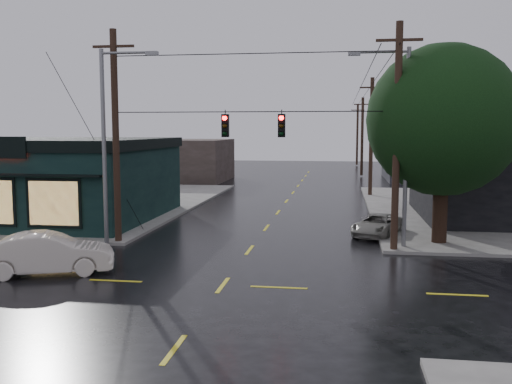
# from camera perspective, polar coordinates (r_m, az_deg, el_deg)

# --- Properties ---
(ground_plane) EXTENTS (160.00, 160.00, 0.00)m
(ground_plane) POSITION_cam_1_polar(r_m,az_deg,el_deg) (20.52, -3.34, -9.29)
(ground_plane) COLOR black
(sidewalk_nw) EXTENTS (28.00, 28.00, 0.15)m
(sidewalk_nw) POSITION_cam_1_polar(r_m,az_deg,el_deg) (46.44, -22.84, -0.91)
(sidewalk_nw) COLOR slate
(sidewalk_nw) RESTS_ON ground
(pizza_shop) EXTENTS (16.30, 12.34, 4.90)m
(pizza_shop) POSITION_cam_1_polar(r_m,az_deg,el_deg) (37.61, -22.05, 1.34)
(pizza_shop) COLOR black
(pizza_shop) RESTS_ON ground
(corner_tree) EXTENTS (7.11, 7.11, 9.34)m
(corner_tree) POSITION_cam_1_polar(r_m,az_deg,el_deg) (28.18, 18.21, 6.81)
(corner_tree) COLOR black
(corner_tree) RESTS_ON ground
(utility_pole_nw) EXTENTS (2.00, 0.32, 10.15)m
(utility_pole_nw) POSITION_cam_1_polar(r_m,az_deg,el_deg) (28.46, -13.57, -5.04)
(utility_pole_nw) COLOR black
(utility_pole_nw) RESTS_ON ground
(utility_pole_ne) EXTENTS (2.00, 0.32, 10.15)m
(utility_pole_ne) POSITION_cam_1_polar(r_m,az_deg,el_deg) (26.53, 13.60, -5.86)
(utility_pole_ne) COLOR black
(utility_pole_ne) RESTS_ON ground
(utility_pole_far_a) EXTENTS (2.00, 0.32, 9.65)m
(utility_pole_far_a) POSITION_cam_1_polar(r_m,az_deg,el_deg) (47.72, 11.32, -0.45)
(utility_pole_far_a) COLOR black
(utility_pole_far_a) RESTS_ON ground
(utility_pole_far_b) EXTENTS (2.00, 0.32, 9.15)m
(utility_pole_far_b) POSITION_cam_1_polar(r_m,az_deg,el_deg) (67.61, 10.49, 1.53)
(utility_pole_far_b) COLOR black
(utility_pole_far_b) RESTS_ON ground
(utility_pole_far_c) EXTENTS (2.00, 0.32, 9.15)m
(utility_pole_far_c) POSITION_cam_1_polar(r_m,az_deg,el_deg) (87.55, 10.04, 2.60)
(utility_pole_far_c) COLOR black
(utility_pole_far_c) RESTS_ON ground
(span_signal_assembly) EXTENTS (13.00, 0.48, 1.23)m
(span_signal_assembly) POSITION_cam_1_polar(r_m,az_deg,el_deg) (26.14, -0.28, 6.71)
(span_signal_assembly) COLOR black
(span_signal_assembly) RESTS_ON ground
(streetlight_nw) EXTENTS (5.40, 0.30, 9.15)m
(streetlight_nw) POSITION_cam_1_polar(r_m,az_deg,el_deg) (27.94, -14.69, -5.28)
(streetlight_nw) COLOR slate
(streetlight_nw) RESTS_ON ground
(streetlight_ne) EXTENTS (5.40, 0.30, 9.15)m
(streetlight_ne) POSITION_cam_1_polar(r_m,az_deg,el_deg) (27.27, 14.52, -5.56)
(streetlight_ne) COLOR slate
(streetlight_ne) RESTS_ON ground
(bg_building_west) EXTENTS (12.00, 10.00, 4.40)m
(bg_building_west) POSITION_cam_1_polar(r_m,az_deg,el_deg) (62.12, -8.48, 3.18)
(bg_building_west) COLOR #342B26
(bg_building_west) RESTS_ON ground
(bg_building_east) EXTENTS (14.00, 12.00, 5.60)m
(bg_building_east) POSITION_cam_1_polar(r_m,az_deg,el_deg) (65.49, 18.98, 3.59)
(bg_building_east) COLOR black
(bg_building_east) RESTS_ON ground
(sedan_cream) EXTENTS (5.13, 3.32, 1.60)m
(sedan_cream) POSITION_cam_1_polar(r_m,az_deg,el_deg) (23.21, -20.09, -5.80)
(sedan_cream) COLOR silver
(sedan_cream) RESTS_ON ground
(suv_silver) EXTENTS (3.15, 4.42, 1.12)m
(suv_silver) POSITION_cam_1_polar(r_m,az_deg,el_deg) (30.25, 12.02, -3.26)
(suv_silver) COLOR gray
(suv_silver) RESTS_ON ground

